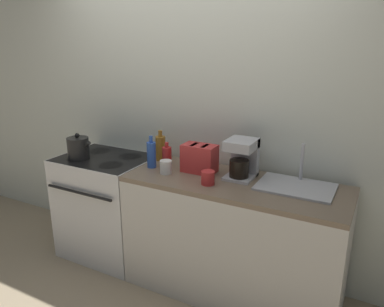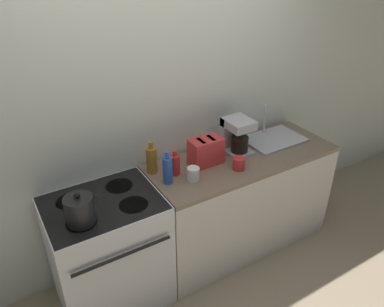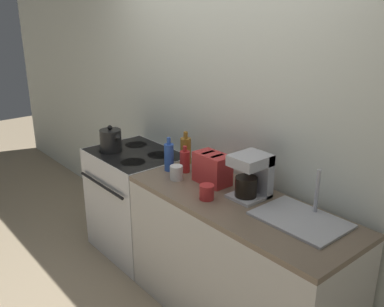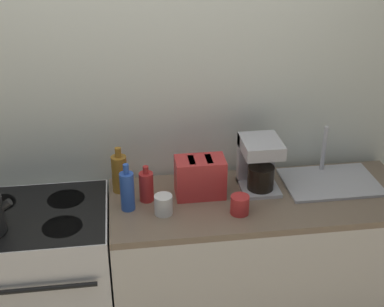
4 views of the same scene
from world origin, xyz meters
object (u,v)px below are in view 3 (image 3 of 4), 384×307
Objects in this scene: coffee_maker at (252,175)px; cup_white at (176,173)px; bottle_blue at (169,157)px; bottle_red at (185,161)px; bottle_amber at (186,150)px; kettle at (111,140)px; toaster at (212,168)px; stove at (137,201)px; cup_red at (207,192)px.

cup_white is (-0.53, -0.20, -0.10)m from coffee_maker.
coffee_maker reaches higher than bottle_blue.
bottle_red is 1.96× the size of cup_white.
bottle_red is at bearing -41.07° from bottle_amber.
bottle_blue is (0.67, 0.11, 0.01)m from kettle.
toaster is 1.01× the size of bottle_amber.
bottle_amber reaches higher than stove.
toaster is 0.43m from bottle_amber.
bottle_blue is 2.51× the size of cup_white.
toaster is (0.88, 0.07, 0.55)m from stove.
stove is 8.96× the size of cup_white.
cup_red is at bearing -11.96° from bottle_blue.
coffee_maker is 1.45× the size of bottle_red.
bottle_red is 0.78× the size of bottle_blue.
cup_white is (0.17, -0.07, -0.06)m from bottle_blue.
coffee_maker is at bearing 5.55° from bottle_red.
kettle is 0.78× the size of coffee_maker.
bottle_blue is (-0.71, -0.13, -0.05)m from coffee_maker.
toaster reaches higher than bottle_red.
kettle is 0.89× the size of bottle_blue.
stove is 1.35m from coffee_maker.
cup_white is (0.08, -0.14, -0.03)m from bottle_red.
kettle is 0.89× the size of bottle_amber.
cup_red is (0.55, -0.12, -0.06)m from bottle_blue.
coffee_maker is at bearing 57.85° from cup_red.
cup_white is (0.21, -0.26, -0.06)m from bottle_amber.
bottle_red reaches higher than cup_white.
coffee_maker is at bearing 7.95° from toaster.
stove is 3.57× the size of bottle_blue.
bottle_red is at bearing -174.45° from coffee_maker.
coffee_maker is at bearing 9.85° from kettle.
kettle is at bearing -170.15° from coffee_maker.
bottle_red is at bearing 5.54° from stove.
bottle_blue is at bearing 9.22° from kettle.
cup_red is (0.59, -0.31, -0.06)m from bottle_amber.
bottle_blue reaches higher than bottle_red.
bottle_blue is 2.63× the size of cup_red.
bottle_amber is at bearing 100.68° from bottle_blue.
cup_red is at bearing -122.15° from coffee_maker.
toaster is 2.66× the size of cup_red.
toaster is 1.30× the size of bottle_red.
stove is at bearing 172.93° from cup_red.
cup_white is at bearing 172.47° from cup_red.
cup_red is (1.22, -0.01, -0.05)m from kettle.
kettle is at bearing -169.56° from toaster.
toaster is 0.27m from cup_red.
coffee_maker is 2.99× the size of cup_red.
bottle_red is (-0.61, -0.06, -0.07)m from coffee_maker.
stove is 3.53× the size of toaster.
bottle_blue is at bearing -79.32° from bottle_amber.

